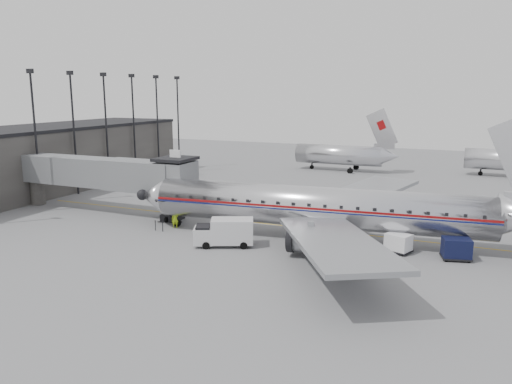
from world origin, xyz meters
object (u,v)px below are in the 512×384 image
Objects in this scene: baggage_cart_navy at (456,248)px; ramp_worker at (175,219)px; service_van at (225,232)px; baggage_cart_white at (398,243)px; airliner at (325,208)px.

baggage_cart_navy is 1.42× the size of ramp_worker.
service_van is 2.23× the size of baggage_cart_white.
service_van is at bearing 178.31° from baggage_cart_navy.
ramp_worker is at bearing -178.47° from airliner.
ramp_worker is (-14.19, -1.85, -2.01)m from airliner.
baggage_cart_white is at bearing -7.47° from service_van.
airliner is at bearing 11.27° from service_van.
baggage_cart_white is (-4.35, -0.00, -0.08)m from baggage_cart_navy.
service_van is 7.69m from ramp_worker.
baggage_cart_navy is (18.00, 4.03, -0.32)m from service_van.
baggage_cart_white is 1.34× the size of ramp_worker.
airliner is at bearing -17.11° from ramp_worker.
service_van is at bearing -49.60° from ramp_worker.
airliner reaches higher than ramp_worker.
airliner is 11.00m from baggage_cart_navy.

